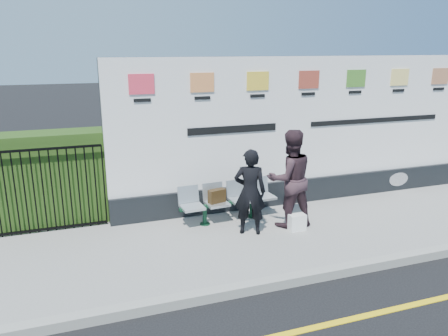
# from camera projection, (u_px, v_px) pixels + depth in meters

# --- Properties ---
(ground) EXTENTS (80.00, 80.00, 0.00)m
(ground) POSITION_uv_depth(u_px,v_px,m) (409.00, 306.00, 5.74)
(ground) COLOR black
(pavement) EXTENTS (14.00, 3.00, 0.12)m
(pavement) POSITION_uv_depth(u_px,v_px,m) (312.00, 229.00, 8.00)
(pavement) COLOR gray
(pavement) RESTS_ON ground
(kerb) EXTENTS (14.00, 0.18, 0.14)m
(kerb) POSITION_uv_depth(u_px,v_px,m) (363.00, 266.00, 6.64)
(kerb) COLOR gray
(kerb) RESTS_ON ground
(yellow_line) EXTENTS (14.00, 0.10, 0.01)m
(yellow_line) POSITION_uv_depth(u_px,v_px,m) (409.00, 306.00, 5.74)
(yellow_line) COLOR yellow
(yellow_line) RESTS_ON ground
(billboard) EXTENTS (8.00, 0.30, 3.00)m
(billboard) POSITION_uv_depth(u_px,v_px,m) (304.00, 141.00, 9.03)
(billboard) COLOR black
(billboard) RESTS_ON pavement
(hedge) EXTENTS (2.35, 0.70, 1.70)m
(hedge) POSITION_uv_depth(u_px,v_px,m) (44.00, 179.00, 7.95)
(hedge) COLOR #264314
(hedge) RESTS_ON pavement
(railing) EXTENTS (2.05, 0.06, 1.54)m
(railing) POSITION_uv_depth(u_px,v_px,m) (43.00, 190.00, 7.57)
(railing) COLOR black
(railing) RESTS_ON pavement
(bench) EXTENTS (1.88, 0.62, 0.40)m
(bench) POSITION_uv_depth(u_px,v_px,m) (229.00, 211.00, 8.22)
(bench) COLOR silver
(bench) RESTS_ON pavement
(woman_left) EXTENTS (0.65, 0.55, 1.52)m
(woman_left) POSITION_uv_depth(u_px,v_px,m) (250.00, 192.00, 7.52)
(woman_left) COLOR black
(woman_left) RESTS_ON pavement
(woman_right) EXTENTS (0.87, 0.68, 1.79)m
(woman_right) POSITION_uv_depth(u_px,v_px,m) (290.00, 179.00, 7.83)
(woman_right) COLOR #332128
(woman_right) RESTS_ON pavement
(handbag_brown) EXTENTS (0.34, 0.21, 0.25)m
(handbag_brown) POSITION_uv_depth(u_px,v_px,m) (217.00, 196.00, 8.04)
(handbag_brown) COLOR black
(handbag_brown) RESTS_ON bench
(carrier_bag_white) EXTENTS (0.30, 0.18, 0.30)m
(carrier_bag_white) POSITION_uv_depth(u_px,v_px,m) (297.00, 222.00, 7.79)
(carrier_bag_white) COLOR white
(carrier_bag_white) RESTS_ON pavement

